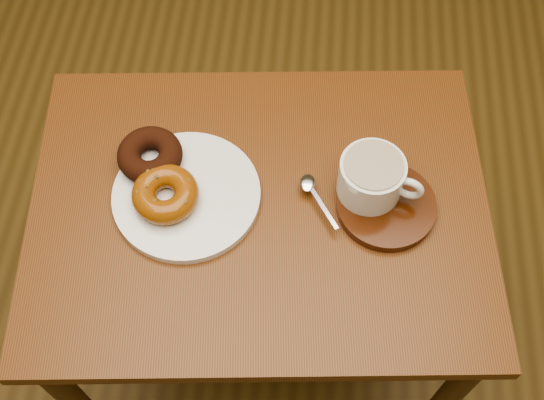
# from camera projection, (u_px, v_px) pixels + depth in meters

# --- Properties ---
(ground) EXTENTS (6.00, 6.00, 0.00)m
(ground) POSITION_uv_depth(u_px,v_px,m) (147.00, 322.00, 1.68)
(ground) COLOR brown
(ground) RESTS_ON ground
(cafe_table) EXTENTS (0.77, 0.61, 0.68)m
(cafe_table) POSITION_uv_depth(u_px,v_px,m) (260.00, 236.00, 1.16)
(cafe_table) COLOR #5E3314
(cafe_table) RESTS_ON ground
(donut_plate) EXTENTS (0.25, 0.25, 0.01)m
(donut_plate) POSITION_uv_depth(u_px,v_px,m) (187.00, 195.00, 1.07)
(donut_plate) COLOR white
(donut_plate) RESTS_ON cafe_table
(donut_cinnamon) EXTENTS (0.13, 0.13, 0.04)m
(donut_cinnamon) POSITION_uv_depth(u_px,v_px,m) (150.00, 155.00, 1.08)
(donut_cinnamon) COLOR black
(donut_cinnamon) RESTS_ON donut_plate
(donut_caramel) EXTENTS (0.11, 0.11, 0.04)m
(donut_caramel) POSITION_uv_depth(u_px,v_px,m) (165.00, 194.00, 1.04)
(donut_caramel) COLOR #86460E
(donut_caramel) RESTS_ON donut_plate
(saucer) EXTENTS (0.21, 0.21, 0.02)m
(saucer) POSITION_uv_depth(u_px,v_px,m) (386.00, 206.00, 1.06)
(saucer) COLOR #381707
(saucer) RESTS_ON cafe_table
(coffee_cup) EXTENTS (0.13, 0.10, 0.07)m
(coffee_cup) POSITION_uv_depth(u_px,v_px,m) (372.00, 177.00, 1.03)
(coffee_cup) COLOR white
(coffee_cup) RESTS_ON saucer
(teaspoon) EXTENTS (0.06, 0.10, 0.01)m
(teaspoon) POSITION_uv_depth(u_px,v_px,m) (311.00, 188.00, 1.06)
(teaspoon) COLOR silver
(teaspoon) RESTS_ON saucer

